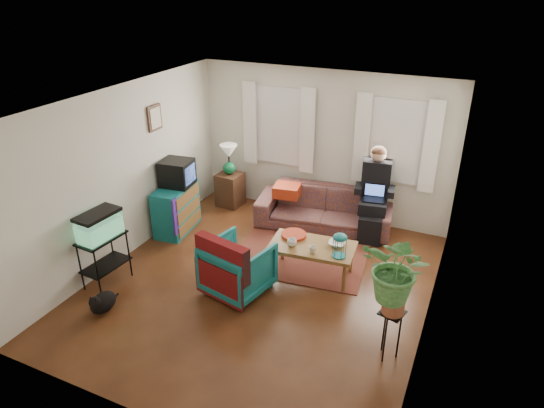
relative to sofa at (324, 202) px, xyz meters
The scene contains 31 objects.
floor 2.11m from the sofa, 96.33° to the right, with size 4.50×5.00×0.01m, color #4F2B14.
ceiling 2.98m from the sofa, 96.33° to the right, with size 4.50×5.00×0.01m, color white.
wall_back 0.99m from the sofa, 116.81° to the left, with size 4.50×0.01×2.60m, color silver.
wall_front 4.63m from the sofa, 92.86° to the right, with size 4.50×0.01×2.60m, color silver.
wall_left 3.33m from the sofa, 140.39° to the right, with size 0.01×5.00×2.60m, color silver.
wall_right 3.00m from the sofa, 45.39° to the right, with size 0.01×5.00×2.60m, color silver.
window_left 1.57m from the sofa, 157.29° to the left, with size 1.08×0.04×1.38m, color white.
window_right 1.56m from the sofa, 22.81° to the left, with size 1.08×0.04×1.38m, color white.
curtains_left 1.55m from the sofa, 161.19° to the left, with size 1.36×0.06×1.50m, color white.
curtains_right 1.54m from the sofa, 18.90° to the left, with size 1.36×0.06×1.50m, color white.
picture_frame 3.11m from the sofa, 153.83° to the right, with size 0.04×0.32×0.40m, color #3D2616.
area_rug 1.15m from the sofa, 89.48° to the right, with size 2.00×1.60×0.01m, color maroon.
sofa is the anchor object (origin of this frame).
seated_person 0.86m from the sofa, ahead, with size 0.57×0.70×1.36m, color black, non-canonical shape.
side_table 1.88m from the sofa, behind, with size 0.43×0.43×0.63m, color #402D18.
table_lamp 1.93m from the sofa, behind, with size 0.32×0.32×0.57m, color white, non-canonical shape.
dresser 2.51m from the sofa, 151.98° to the right, with size 0.45×0.90×0.81m, color #135575.
crt_tv 2.53m from the sofa, 153.78° to the right, with size 0.49×0.45×0.43m, color black.
aquarium_stand 3.66m from the sofa, 127.54° to the right, with size 0.37×0.66×0.74m, color black.
aquarium 3.69m from the sofa, 127.54° to the right, with size 0.33×0.60×0.39m, color #7FD899.
black_cat 3.90m from the sofa, 118.05° to the right, with size 0.26×0.40×0.34m, color black.
armchair 2.33m from the sofa, 101.18° to the right, with size 0.80×0.75×0.82m, color #105A62.
serape_throw 2.65m from the sofa, 101.31° to the right, with size 0.82×0.19×0.68m, color #9E0A0A.
coffee_table 1.56m from the sofa, 77.22° to the right, with size 1.20×0.66×0.50m, color brown.
cup_a 1.65m from the sofa, 87.21° to the right, with size 0.14×0.14×0.11m, color white.
cup_b 1.75m from the sofa, 76.25° to the right, with size 0.11×0.11×0.10m, color beige.
bowl 1.52m from the sofa, 64.29° to the right, with size 0.24×0.24×0.06m, color white.
snack_tray 1.38m from the sofa, 90.04° to the right, with size 0.37×0.37×0.04m, color #B21414.
birdcage 1.82m from the sofa, 64.66° to the right, with size 0.20×0.20×0.35m, color #115B6B, non-canonical shape.
plant_stand 3.21m from the sofa, 57.60° to the right, with size 0.27×0.27×0.63m, color black.
potted_plant 3.27m from the sofa, 57.60° to the right, with size 0.72×0.62×0.80m, color #599947.
Camera 1 is at (2.52, -5.11, 4.04)m, focal length 32.00 mm.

